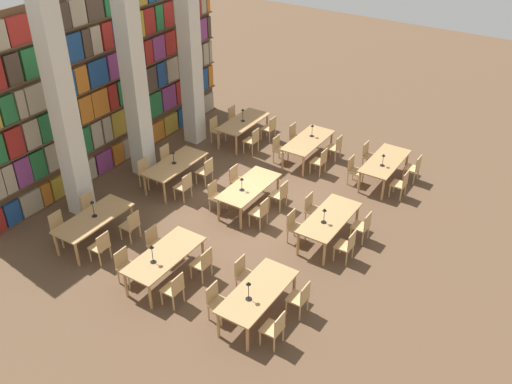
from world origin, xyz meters
TOP-DOWN VIEW (x-y plane):
  - ground_plane at (0.00, 0.00)m, footprint 40.00×40.00m
  - bookshelf_bank at (0.01, 5.01)m, footprint 10.15×0.35m
  - pillar_left at (-2.58, 3.91)m, footprint 0.54×0.54m
  - pillar_center at (0.00, 3.91)m, footprint 0.54×0.54m
  - pillar_right at (2.58, 3.91)m, footprint 0.54×0.54m
  - reading_table_0 at (-3.37, -2.48)m, footprint 2.08×0.90m
  - chair_0 at (-3.88, -3.22)m, footprint 0.42×0.40m
  - chair_1 at (-3.88, -1.75)m, footprint 0.42×0.40m
  - chair_2 at (-2.81, -3.22)m, footprint 0.42×0.40m
  - chair_3 at (-2.81, -1.75)m, footprint 0.42×0.40m
  - desk_lamp_0 at (-3.70, -2.46)m, footprint 0.14×0.14m
  - reading_table_1 at (-0.07, -2.54)m, footprint 2.08×0.90m
  - chair_4 at (-0.56, -3.27)m, footprint 0.42×0.40m
  - chair_5 at (-0.56, -1.81)m, footprint 0.42×0.40m
  - chair_6 at (0.40, -3.27)m, footprint 0.42×0.40m
  - chair_7 at (0.40, -1.81)m, footprint 0.42×0.40m
  - desk_lamp_1 at (-0.37, -2.52)m, footprint 0.14×0.14m
  - reading_table_2 at (3.47, -2.61)m, footprint 2.08×0.90m
  - chair_8 at (2.92, -3.35)m, footprint 0.42×0.40m
  - chair_9 at (2.92, -1.88)m, footprint 0.42×0.40m
  - chair_10 at (4.00, -3.35)m, footprint 0.42×0.40m
  - chair_11 at (4.00, -1.88)m, footprint 0.42×0.40m
  - desk_lamp_2 at (3.12, -2.66)m, footprint 0.14×0.14m
  - reading_table_3 at (-3.51, 0.02)m, footprint 2.08×0.90m
  - chair_12 at (-4.07, -0.71)m, footprint 0.42×0.40m
  - chair_13 at (-4.07, 0.75)m, footprint 0.42×0.40m
  - chair_14 at (-3.02, -0.71)m, footprint 0.42×0.40m
  - chair_15 at (-3.02, 0.75)m, footprint 0.42×0.40m
  - desk_lamp_3 at (-3.87, 0.04)m, footprint 0.14×0.14m
  - reading_table_4 at (0.07, 0.02)m, footprint 2.08×0.90m
  - chair_16 at (-0.49, -0.71)m, footprint 0.42×0.40m
  - chair_17 at (-0.49, 0.75)m, footprint 0.42×0.40m
  - chair_18 at (0.54, -0.71)m, footprint 0.42×0.40m
  - chair_19 at (0.54, 0.75)m, footprint 0.42×0.40m
  - desk_lamp_4 at (-0.23, 0.06)m, footprint 0.14×0.14m
  - reading_table_5 at (3.40, -0.04)m, footprint 2.08×0.90m
  - chair_20 at (2.84, -0.77)m, footprint 0.42×0.40m
  - chair_21 at (2.84, 0.70)m, footprint 0.42×0.40m
  - chair_22 at (3.90, -0.77)m, footprint 0.42×0.40m
  - chair_23 at (3.90, 0.70)m, footprint 0.42×0.40m
  - desk_lamp_5 at (3.68, -0.02)m, footprint 0.14×0.14m
  - reading_table_6 at (-3.36, 2.51)m, footprint 2.08×0.90m
  - chair_24 at (-3.87, 1.78)m, footprint 0.42×0.40m
  - chair_25 at (-3.87, 3.25)m, footprint 0.42×0.40m
  - chair_26 at (-2.80, 1.78)m, footprint 0.42×0.40m
  - chair_27 at (-2.80, 3.25)m, footprint 0.42×0.40m
  - desk_lamp_6 at (-3.30, 2.53)m, footprint 0.14×0.14m
  - reading_table_7 at (-0.06, 2.56)m, footprint 2.08×0.90m
  - chair_28 at (-0.57, 1.83)m, footprint 0.42×0.40m
  - chair_29 at (-0.57, 3.29)m, footprint 0.42×0.40m
  - chair_30 at (0.45, 1.83)m, footprint 0.42×0.40m
  - chair_31 at (0.45, 3.29)m, footprint 0.42×0.40m
  - desk_lamp_7 at (-0.08, 2.58)m, footprint 0.14×0.14m
  - reading_table_8 at (3.42, 2.47)m, footprint 2.08×0.90m
  - chair_32 at (2.88, 1.74)m, footprint 0.42×0.40m
  - chair_33 at (2.88, 3.20)m, footprint 0.42×0.40m
  - chair_34 at (3.95, 1.74)m, footprint 0.42×0.40m
  - chair_35 at (3.95, 3.20)m, footprint 0.42×0.40m
  - desk_lamp_8 at (3.41, 2.48)m, footprint 0.14×0.14m

SIDE VIEW (x-z plane):
  - ground_plane at x=0.00m, z-range 0.00..0.00m
  - chair_0 at x=-3.88m, z-range 0.03..0.89m
  - chair_1 at x=-3.88m, z-range 0.03..0.89m
  - chair_2 at x=-2.81m, z-range 0.03..0.89m
  - chair_3 at x=-2.81m, z-range 0.03..0.89m
  - chair_4 at x=-0.56m, z-range 0.03..0.89m
  - chair_5 at x=-0.56m, z-range 0.03..0.89m
  - chair_6 at x=0.40m, z-range 0.03..0.89m
  - chair_7 at x=0.40m, z-range 0.03..0.89m
  - chair_8 at x=2.92m, z-range 0.03..0.89m
  - chair_9 at x=2.92m, z-range 0.03..0.89m
  - chair_10 at x=4.00m, z-range 0.03..0.89m
  - chair_11 at x=4.00m, z-range 0.03..0.89m
  - chair_12 at x=-4.07m, z-range 0.03..0.89m
  - chair_13 at x=-4.07m, z-range 0.03..0.89m
  - chair_14 at x=-3.02m, z-range 0.03..0.89m
  - chair_15 at x=-3.02m, z-range 0.03..0.89m
  - chair_16 at x=-0.49m, z-range 0.03..0.89m
  - chair_17 at x=-0.49m, z-range 0.03..0.89m
  - chair_18 at x=0.54m, z-range 0.03..0.89m
  - chair_19 at x=0.54m, z-range 0.03..0.89m
  - chair_20 at x=2.84m, z-range 0.03..0.89m
  - chair_21 at x=2.84m, z-range 0.03..0.89m
  - chair_22 at x=3.90m, z-range 0.03..0.89m
  - chair_23 at x=3.90m, z-range 0.03..0.89m
  - chair_24 at x=-3.87m, z-range 0.03..0.89m
  - chair_25 at x=-3.87m, z-range 0.03..0.89m
  - chair_26 at x=-2.80m, z-range 0.03..0.89m
  - chair_27 at x=-2.80m, z-range 0.03..0.89m
  - chair_28 at x=-0.57m, z-range 0.03..0.89m
  - chair_29 at x=-0.57m, z-range 0.03..0.89m
  - chair_30 at x=0.45m, z-range 0.03..0.89m
  - chair_31 at x=0.45m, z-range 0.03..0.89m
  - chair_32 at x=2.88m, z-range 0.03..0.89m
  - chair_33 at x=2.88m, z-range 0.03..0.89m
  - chair_34 at x=3.95m, z-range 0.03..0.89m
  - chair_35 at x=3.95m, z-range 0.03..0.89m
  - reading_table_0 at x=-3.37m, z-range 0.29..1.04m
  - reading_table_1 at x=-0.07m, z-range 0.29..1.04m
  - reading_table_2 at x=3.47m, z-range 0.29..1.04m
  - reading_table_3 at x=-3.51m, z-range 0.29..1.04m
  - reading_table_4 at x=0.07m, z-range 0.29..1.04m
  - reading_table_5 at x=3.40m, z-range 0.29..1.04m
  - reading_table_6 at x=-3.36m, z-range 0.29..1.04m
  - reading_table_7 at x=-0.06m, z-range 0.29..1.04m
  - reading_table_8 at x=3.42m, z-range 0.29..1.04m
  - desk_lamp_2 at x=3.12m, z-range 0.81..1.20m
  - desk_lamp_7 at x=-0.08m, z-range 0.81..1.21m
  - desk_lamp_4 at x=-0.23m, z-range 0.81..1.21m
  - desk_lamp_5 at x=3.68m, z-range 0.81..1.23m
  - desk_lamp_1 at x=-0.37m, z-range 0.81..1.24m
  - desk_lamp_8 at x=3.41m, z-range 0.82..1.28m
  - desk_lamp_6 at x=-3.30m, z-range 0.83..1.31m
  - desk_lamp_0 at x=-3.70m, z-range 0.83..1.31m
  - desk_lamp_3 at x=-3.87m, z-range 0.83..1.31m
  - bookshelf_bank at x=0.01m, z-range -0.05..5.45m
  - pillar_left at x=-2.58m, z-range 0.00..6.00m
  - pillar_center at x=0.00m, z-range 0.00..6.00m
  - pillar_right at x=2.58m, z-range 0.00..6.00m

